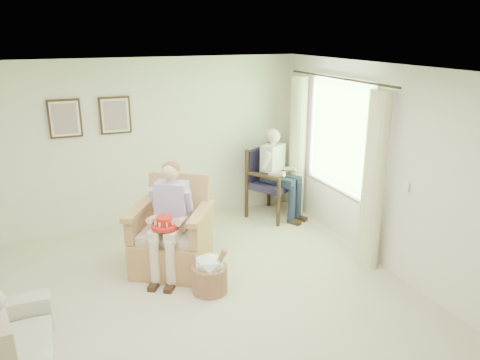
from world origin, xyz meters
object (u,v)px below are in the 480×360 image
at_px(wood_armchair, 271,179).
at_px(person_wicker, 172,211).
at_px(hatbox, 210,273).
at_px(wicker_armchair, 171,241).
at_px(person_dark, 276,167).
at_px(red_hat, 165,224).

relative_size(wood_armchair, person_wicker, 0.79).
distance_m(person_wicker, hatbox, 0.89).
bearing_deg(wood_armchair, wicker_armchair, -179.62).
relative_size(wicker_armchair, wood_armchair, 1.05).
bearing_deg(person_dark, hatbox, -165.14).
distance_m(wood_armchair, person_wicker, 2.47).
relative_size(wood_armchair, person_dark, 0.78).
xyz_separation_m(wood_armchair, person_dark, (0.00, -0.18, 0.25)).
height_order(person_wicker, person_dark, person_dark).
relative_size(red_hat, hatbox, 0.52).
distance_m(red_hat, hatbox, 0.80).
xyz_separation_m(person_wicker, red_hat, (-0.14, -0.16, -0.08)).
xyz_separation_m(wicker_armchair, red_hat, (-0.14, -0.31, 0.39)).
bearing_deg(wicker_armchair, person_wicker, -56.94).
bearing_deg(red_hat, person_dark, 31.83).
relative_size(person_wicker, person_dark, 0.98).
height_order(red_hat, hatbox, red_hat).
distance_m(wicker_armchair, person_wicker, 0.49).
bearing_deg(red_hat, wood_armchair, 35.20).
bearing_deg(hatbox, red_hat, 132.52).
bearing_deg(wicker_armchair, person_dark, 60.09).
relative_size(wicker_armchair, hatbox, 1.90).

